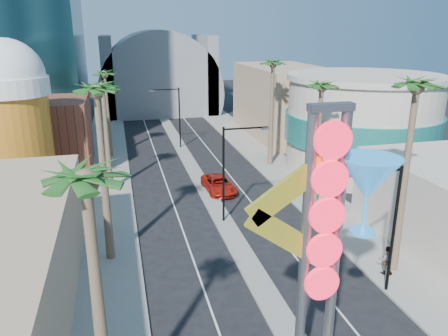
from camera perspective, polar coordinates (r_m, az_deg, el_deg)
sidewalk_west at (r=49.31m, az=-15.11°, el=-0.73°), size 5.00×100.00×0.15m
sidewalk_east at (r=52.24m, az=6.14°, el=0.84°), size 5.00×100.00×0.15m
median at (r=52.73m, az=-4.73°, el=1.04°), size 1.60×84.00×0.15m
brick_filler_west at (r=51.79m, az=-22.64°, el=3.90°), size 10.00×10.00×8.00m
filler_east at (r=65.26m, az=7.83°, el=8.63°), size 10.00×20.00×10.00m
beer_mug at (r=43.51m, az=-25.97°, el=6.24°), size 7.00×7.00×14.50m
turquoise_building at (r=50.22m, az=17.51°, el=5.51°), size 16.60×16.60×10.60m
canopy at (r=84.96m, az=-8.60°, el=10.23°), size 22.00×16.00×22.00m
neon_sign at (r=18.93m, az=14.95°, el=-7.60°), size 6.53×2.60×12.55m
streetlight_0 at (r=34.56m, az=0.82°, el=0.37°), size 3.79×0.25×8.00m
streetlight_1 at (r=57.31m, az=-6.38°, el=7.29°), size 3.79×0.25×8.00m
streetlight_2 at (r=26.75m, az=20.63°, el=-6.28°), size 3.45×0.25×8.00m
palm_0 at (r=14.91m, az=-17.45°, el=-3.88°), size 2.40×2.40×11.70m
palm_1 at (r=28.26m, az=-16.23°, el=8.14°), size 2.40×2.40×12.70m
palm_2 at (r=42.30m, az=-15.53°, el=9.36°), size 2.40×2.40×11.20m
palm_3 at (r=54.21m, az=-15.31°, el=11.11°), size 2.40×2.40×11.20m
palm_5 at (r=27.90m, az=23.69°, el=8.16°), size 2.40×2.40×13.20m
palm_6 at (r=38.21m, az=12.60°, el=9.41°), size 2.40×2.40×11.70m
palm_7 at (r=49.08m, az=6.41°, el=12.55°), size 2.40×2.40×12.70m
red_pickup at (r=42.43m, az=-0.72°, el=-2.15°), size 2.77×5.52×1.50m
pedestrian_a at (r=33.97m, az=14.16°, el=-7.40°), size 0.79×0.64×1.86m
pedestrian_b at (r=30.30m, az=20.43°, el=-11.19°), size 1.15×1.05×1.92m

